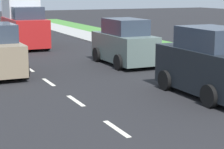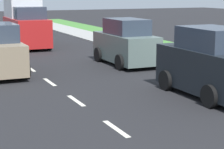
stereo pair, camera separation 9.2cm
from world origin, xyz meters
name	(u,v)px [view 1 (the left image)]	position (x,y,z in m)	size (l,w,h in m)	color
ground_plane	(3,51)	(0.00, 21.00, 0.00)	(96.00, 96.00, 0.00)	black
delivery_truck	(23,20)	(1.46, 22.05, 1.61)	(2.16, 4.60, 3.54)	red
car_parked_curbside	(210,64)	(4.17, 7.61, 1.03)	(1.97, 3.96, 2.21)	black
car_parked_far	(124,43)	(4.27, 14.09, 0.97)	(1.89, 3.95, 2.09)	slate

